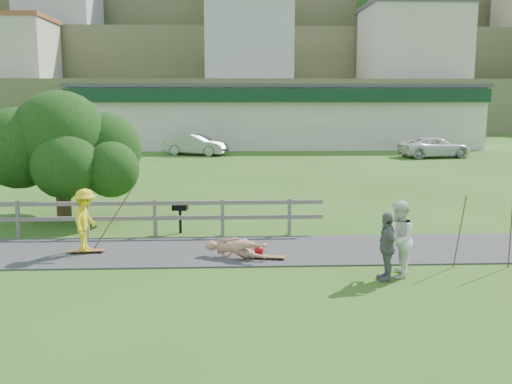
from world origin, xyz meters
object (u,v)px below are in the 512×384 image
car_white (435,147)px  tree (62,170)px  skater_rider (86,224)px  bbq (180,218)px  spectator_a (398,239)px  car_silver (196,145)px  skater_fallen (236,248)px  spectator_b (387,246)px

car_white → tree: size_ratio=0.96×
car_white → tree: (-19.64, -19.14, 0.99)m
skater_rider → tree: 4.94m
car_white → bbq: car_white is taller
spectator_a → car_silver: 28.80m
tree → skater_fallen: bearing=-41.8°
spectator_a → car_white: (10.16, 25.87, -0.20)m
spectator_a → car_silver: spectator_a is taller
skater_rider → car_silver: skater_rider is taller
skater_fallen → spectator_b: spectator_b is taller
spectator_a → car_silver: size_ratio=0.40×
skater_rider → car_white: size_ratio=0.34×
spectator_a → spectator_b: (-0.33, -0.22, -0.10)m
skater_fallen → car_silver: car_silver is taller
car_silver → bbq: (0.92, -23.61, -0.26)m
bbq → car_white: bearing=62.9°
car_silver → bbq: 23.63m
skater_rider → car_white: skater_rider is taller
skater_rider → skater_fallen: skater_rider is taller
car_silver → bbq: car_silver is taller
skater_fallen → bbq: size_ratio=1.72×
spectator_a → car_white: size_ratio=0.36×
car_silver → tree: 21.64m
spectator_b → car_silver: 28.95m
skater_fallen → bbq: 3.38m
spectator_a → tree: (-9.48, 6.73, 0.79)m
skater_rider → car_silver: 25.92m
car_silver → tree: size_ratio=0.88×
skater_rider → spectator_b: skater_rider is taller
car_silver → spectator_b: bearing=-148.4°
skater_rider → car_silver: size_ratio=0.37×
bbq → spectator_a: bearing=-31.1°
skater_fallen → spectator_b: 3.85m
spectator_a → spectator_b: spectator_a is taller
spectator_b → tree: bearing=-127.8°
spectator_b → car_white: bearing=157.5°
skater_fallen → car_white: bearing=-4.3°
skater_rider → bbq: bearing=-39.6°
skater_rider → bbq: skater_rider is taller
spectator_a → bbq: (-5.36, 4.50, -0.41)m
skater_rider → spectator_b: size_ratio=1.05×
skater_fallen → car_white: size_ratio=0.33×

